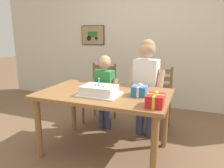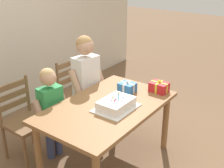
{
  "view_description": "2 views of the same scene",
  "coord_description": "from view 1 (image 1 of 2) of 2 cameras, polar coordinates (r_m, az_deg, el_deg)",
  "views": [
    {
      "loc": [
        0.92,
        -2.11,
        1.37
      ],
      "look_at": [
        0.08,
        0.04,
        0.83
      ],
      "focal_mm": 33.85,
      "sensor_mm": 36.0,
      "label": 1
    },
    {
      "loc": [
        -2.16,
        -1.64,
        2.14
      ],
      "look_at": [
        0.09,
        0.0,
        0.94
      ],
      "focal_mm": 47.2,
      "sensor_mm": 36.0,
      "label": 2
    }
  ],
  "objects": [
    {
      "name": "birthday_cake",
      "position": [
        2.28,
        -3.4,
        -1.76
      ],
      "size": [
        0.44,
        0.34,
        0.19
      ],
      "color": "white",
      "rests_on": "dining_table"
    },
    {
      "name": "gift_box_beside_cake",
      "position": [
        2.27,
        7.52,
        -1.76
      ],
      "size": [
        0.16,
        0.18,
        0.14
      ],
      "color": "#286BB7",
      "rests_on": "dining_table"
    },
    {
      "name": "dining_table",
      "position": [
        2.42,
        -2.08,
        -4.41
      ],
      "size": [
        1.46,
        0.9,
        0.73
      ],
      "color": "olive",
      "rests_on": "ground"
    },
    {
      "name": "gift_box_red_large",
      "position": [
        1.96,
        11.64,
        -4.33
      ],
      "size": [
        0.16,
        0.2,
        0.15
      ],
      "color": "red",
      "rests_on": "dining_table"
    },
    {
      "name": "chair_right",
      "position": [
        3.13,
        11.61,
        -3.85
      ],
      "size": [
        0.43,
        0.43,
        0.92
      ],
      "color": "brown",
      "rests_on": "ground"
    },
    {
      "name": "child_younger",
      "position": [
        3.03,
        -1.99,
        -0.36
      ],
      "size": [
        0.41,
        0.24,
        1.09
      ],
      "color": "#38426B",
      "rests_on": "ground"
    },
    {
      "name": "back_wall",
      "position": [
        4.13,
        8.67,
        12.1
      ],
      "size": [
        6.4,
        0.11,
        2.6
      ],
      "color": "beige",
      "rests_on": "ground"
    },
    {
      "name": "ground_plane",
      "position": [
        2.68,
        -1.96,
        -17.54
      ],
      "size": [
        20.0,
        20.0,
        0.0
      ],
      "primitive_type": "plane",
      "color": "brown"
    },
    {
      "name": "child_older",
      "position": [
        2.82,
        9.2,
        1.36
      ],
      "size": [
        0.5,
        0.29,
        1.31
      ],
      "color": "#38426B",
      "rests_on": "ground"
    },
    {
      "name": "chair_left",
      "position": [
        3.37,
        -3.16,
        -2.33
      ],
      "size": [
        0.43,
        0.43,
        0.92
      ],
      "color": "brown",
      "rests_on": "ground"
    }
  ]
}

